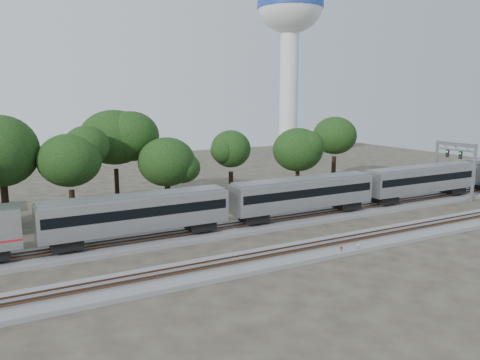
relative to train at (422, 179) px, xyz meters
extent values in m
plane|color=#383328|center=(-28.39, -6.00, -3.38)|extent=(160.00, 160.00, 0.00)
cube|color=slate|center=(-28.39, 0.00, -3.18)|extent=(160.00, 5.00, 0.40)
cube|color=brown|center=(-28.39, -0.72, -2.72)|extent=(160.00, 0.08, 0.15)
cube|color=brown|center=(-28.39, 0.72, -2.72)|extent=(160.00, 0.08, 0.15)
cube|color=slate|center=(-28.39, -10.00, -3.18)|extent=(160.00, 5.00, 0.40)
cube|color=brown|center=(-28.39, -10.72, -2.72)|extent=(160.00, 0.08, 0.15)
cube|color=brown|center=(-28.39, -9.28, -2.72)|extent=(160.00, 0.08, 0.15)
cube|color=silver|center=(-40.24, 0.00, -0.08)|extent=(18.62, 3.21, 3.21)
cube|color=black|center=(-40.24, 0.00, 0.24)|extent=(17.97, 3.26, 0.96)
cube|color=gray|center=(-40.24, 0.00, 1.58)|extent=(18.19, 2.57, 0.37)
cube|color=black|center=(-46.98, 0.00, -2.17)|extent=(2.78, 2.35, 0.96)
cube|color=black|center=(-33.50, 0.00, -2.17)|extent=(2.78, 2.35, 0.96)
cube|color=silver|center=(-20.19, 0.00, -0.08)|extent=(18.62, 3.21, 3.21)
cube|color=black|center=(-20.19, 0.00, 0.24)|extent=(17.97, 3.26, 0.96)
cube|color=gray|center=(-20.19, 0.00, 1.58)|extent=(18.19, 2.57, 0.37)
cube|color=black|center=(-26.93, 0.00, -2.17)|extent=(2.78, 2.35, 0.96)
cube|color=black|center=(-13.45, 0.00, -2.17)|extent=(2.78, 2.35, 0.96)
cube|color=silver|center=(-0.13, 0.00, -0.08)|extent=(18.62, 3.21, 3.21)
cube|color=black|center=(-0.13, 0.00, 0.24)|extent=(17.97, 3.26, 0.96)
cube|color=gray|center=(-0.13, 0.00, 1.58)|extent=(18.19, 2.57, 0.37)
cube|color=black|center=(-6.87, 0.00, -2.17)|extent=(2.78, 2.35, 0.96)
cube|color=black|center=(6.61, 0.00, -2.17)|extent=(2.78, 2.35, 0.96)
cylinder|color=#512D19|center=(-24.49, -12.06, -2.99)|extent=(0.05, 0.05, 0.79)
cylinder|color=#B10C18|center=(-24.49, -12.06, -2.64)|extent=(0.28, 0.06, 0.28)
cylinder|color=#512D19|center=(-22.58, -12.24, -2.96)|extent=(0.06, 0.06, 0.85)
cylinder|color=silver|center=(-22.58, -12.24, -2.58)|extent=(0.30, 0.06, 0.30)
cube|color=#512D19|center=(-22.92, -11.80, -3.23)|extent=(0.58, 0.48, 0.30)
cylinder|color=silver|center=(8.98, 46.55, 11.21)|extent=(4.17, 4.17, 29.18)
cone|color=silver|center=(8.98, 46.55, -1.29)|extent=(6.67, 6.67, 4.17)
ellipsoid|color=silver|center=(8.98, 46.55, 31.27)|extent=(14.59, 14.59, 12.40)
cylinder|color=#1C399A|center=(8.98, 46.55, 31.27)|extent=(14.76, 14.76, 1.67)
cube|color=gray|center=(6.49, -3.15, 0.67)|extent=(0.32, 0.32, 8.10)
cube|color=gray|center=(6.49, 3.15, 0.67)|extent=(0.32, 0.32, 8.10)
cube|color=gray|center=(6.49, 0.00, 4.45)|extent=(0.36, 6.66, 0.54)
cube|color=gray|center=(6.49, 0.00, 3.64)|extent=(0.23, 6.66, 0.23)
cube|color=black|center=(6.22, -1.08, 3.01)|extent=(0.23, 0.45, 1.08)
cube|color=black|center=(6.22, 1.08, 3.01)|extent=(0.23, 0.45, 1.08)
cylinder|color=black|center=(-51.49, 13.71, -1.05)|extent=(0.70, 0.70, 4.66)
ellipsoid|color=black|center=(-51.49, 13.71, 5.28)|extent=(8.80, 8.80, 7.48)
cylinder|color=black|center=(-44.67, 11.16, -1.37)|extent=(0.70, 0.70, 4.02)
ellipsoid|color=black|center=(-44.67, 11.16, 4.09)|extent=(7.59, 7.59, 6.45)
cylinder|color=black|center=(-37.74, 18.52, -0.89)|extent=(0.70, 0.70, 4.97)
ellipsoid|color=black|center=(-37.74, 18.52, 5.86)|extent=(9.38, 9.38, 7.97)
cylinder|color=black|center=(-32.83, 12.02, -1.65)|extent=(0.70, 0.70, 3.45)
ellipsoid|color=black|center=(-32.83, 12.02, 3.03)|extent=(6.50, 6.50, 5.53)
cylinder|color=black|center=(-22.07, 15.17, -1.44)|extent=(0.70, 0.70, 3.87)
ellipsoid|color=black|center=(-22.07, 15.17, 3.81)|extent=(7.30, 7.30, 6.21)
cylinder|color=black|center=(-12.15, 12.61, -1.55)|extent=(0.70, 0.70, 3.66)
ellipsoid|color=black|center=(-12.15, 12.61, 3.41)|extent=(6.90, 6.90, 5.86)
cylinder|color=black|center=(0.15, 19.16, -1.24)|extent=(0.70, 0.70, 4.28)
ellipsoid|color=black|center=(0.15, 19.16, 4.58)|extent=(8.08, 8.08, 6.87)
camera|label=1|loc=(-52.46, -44.24, 11.24)|focal=35.00mm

